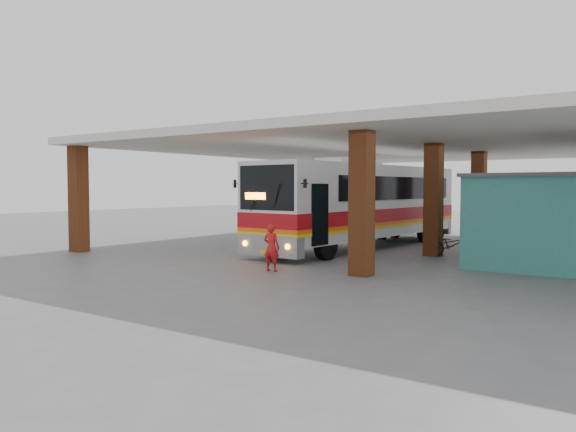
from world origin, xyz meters
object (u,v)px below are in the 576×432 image
(motorcycle, at_px, (452,245))
(red_chair, at_px, (499,245))
(coach_bus, at_px, (363,204))
(pedestrian, at_px, (271,247))

(motorcycle, distance_m, red_chair, 2.38)
(motorcycle, bearing_deg, coach_bus, 61.44)
(motorcycle, xyz_separation_m, pedestrian, (-3.50, -6.82, 0.27))
(coach_bus, relative_size, motorcycle, 7.27)
(coach_bus, bearing_deg, motorcycle, -11.35)
(coach_bus, bearing_deg, red_chair, 12.49)
(coach_bus, height_order, red_chair, coach_bus)
(motorcycle, relative_size, pedestrian, 1.21)
(pedestrian, bearing_deg, motorcycle, -123.57)
(motorcycle, height_order, pedestrian, pedestrian)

